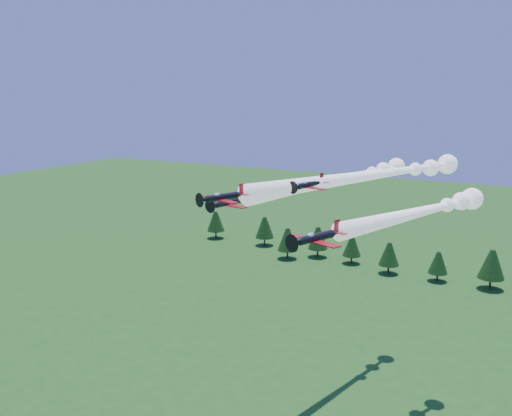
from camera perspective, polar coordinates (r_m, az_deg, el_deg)
The scene contains 5 objects.
plane_lead at distance 95.93m, azimuth 12.20°, elevation 3.34°, with size 25.10×53.55×3.70m.
plane_left at distance 110.94m, azimuth 8.84°, elevation 3.00°, with size 17.58×56.76×3.70m.
plane_right at distance 91.85m, azimuth 16.59°, elevation -0.25°, with size 19.65×42.38×3.70m.
plane_slot at distance 82.74m, azimuth 5.20°, elevation 2.33°, with size 6.59×7.30×2.31m.
treeline at distance 188.79m, azimuth 17.94°, elevation -4.37°, with size 178.18×22.20×11.99m.
Camera 1 is at (34.60, -69.42, 58.00)m, focal length 40.00 mm.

